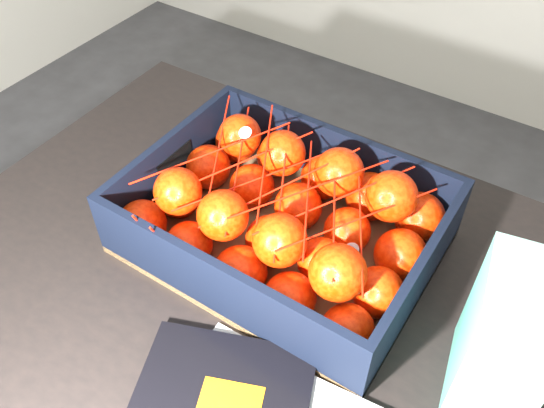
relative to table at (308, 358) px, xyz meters
The scene contains 5 objects.
table is the anchor object (origin of this frame).
produce_crate 0.20m from the table, 137.84° to the left, with size 0.43×0.33×0.11m.
clementine_heap 0.22m from the table, 136.46° to the left, with size 0.41×0.31×0.13m.
mesh_net 0.26m from the table, 142.35° to the left, with size 0.36×0.29×0.10m.
retail_carton 0.30m from the table, 10.26° to the left, with size 0.09×0.13×0.20m, color silver.
Camera 1 is at (0.37, -0.35, 1.41)m, focal length 37.52 mm.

